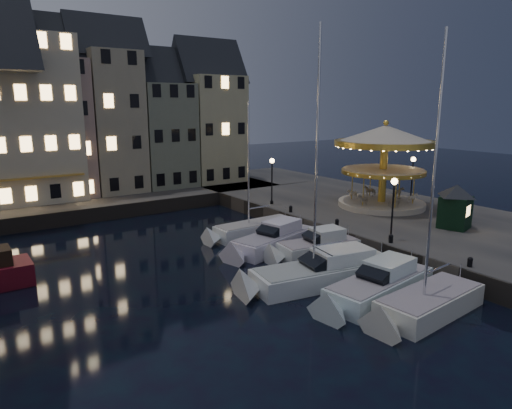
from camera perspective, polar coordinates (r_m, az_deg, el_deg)
ground at (r=26.85m, az=8.04°, el=-10.02°), size 160.00×160.00×0.00m
quay_east at (r=40.40m, az=17.07°, el=-1.78°), size 16.00×56.00×1.30m
quay_north at (r=47.98m, az=-22.98°, el=-0.03°), size 44.00×12.00×1.30m
quaywall_e at (r=34.66m, az=8.74°, el=-3.70°), size 0.15×44.00×1.30m
quaywall_n at (r=42.71m, az=-18.70°, el=-1.14°), size 48.00×0.15×1.30m
streetlamp_b at (r=31.44m, az=16.77°, el=0.56°), size 0.44×0.44×4.17m
streetlamp_c at (r=41.08m, az=2.01°, el=3.78°), size 0.44×0.44×4.17m
streetlamp_d at (r=44.48m, az=18.97°, el=3.78°), size 0.44×0.44×4.17m
bollard_a at (r=28.31m, az=25.19°, el=-6.47°), size 0.30×0.30×0.57m
bollard_b at (r=31.25m, az=16.51°, el=-4.06°), size 0.30×0.30×0.57m
bollard_c at (r=34.47m, az=10.09°, el=-2.20°), size 0.30×0.30×0.57m
bollard_d at (r=38.45m, az=4.36°, el=-0.51°), size 0.30×0.30×0.57m
townhouse_nc at (r=49.00m, az=-24.29°, el=9.71°), size 6.82×8.00×14.80m
townhouse_nd at (r=50.36m, az=-17.81°, el=10.82°), size 5.50×8.00×15.80m
townhouse_ne at (r=52.26m, az=-11.90°, el=9.53°), size 6.16×8.00×12.80m
townhouse_nf at (r=54.85m, az=-6.00°, el=10.38°), size 6.82×8.00×13.80m
motorboat_a at (r=24.26m, az=20.21°, el=-11.85°), size 7.38×2.90×12.25m
motorboat_b at (r=25.47m, az=14.73°, el=-10.04°), size 8.26×3.42×2.15m
motorboat_c at (r=26.86m, az=8.10°, el=-8.45°), size 10.00×4.11×13.22m
motorboat_d at (r=31.19m, az=7.18°, el=-5.51°), size 6.68×2.91×2.15m
motorboat_e at (r=32.57m, az=1.88°, el=-4.63°), size 8.09×4.20×2.15m
motorboat_f at (r=35.66m, az=-0.79°, el=-3.30°), size 7.84×2.22×10.40m
carousel at (r=41.30m, az=15.76°, el=6.53°), size 8.64×8.64×7.56m
ticket_kiosk at (r=36.14m, az=23.74°, el=0.65°), size 3.12×3.12×3.65m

